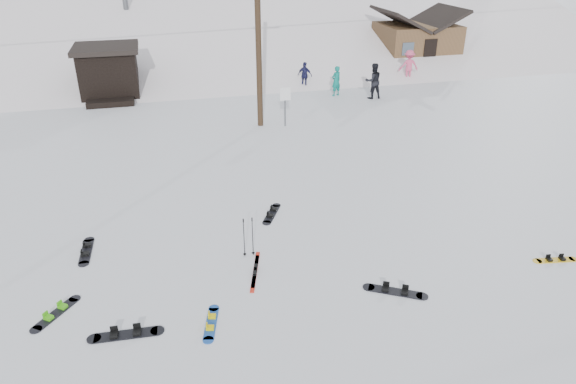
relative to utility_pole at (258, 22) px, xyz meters
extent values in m
plane|color=white|center=(-2.00, -14.00, -4.68)|extent=(200.00, 200.00, 0.00)
cube|color=white|center=(-2.00, 41.00, -16.68)|extent=(60.00, 85.24, 65.97)
cube|color=white|center=(36.00, 36.00, -15.68)|extent=(45.66, 93.98, 54.59)
cylinder|color=#3A2819|center=(0.00, 0.00, -0.18)|extent=(0.26, 0.26, 9.00)
cylinder|color=#595B60|center=(1.10, -0.40, -3.78)|extent=(0.07, 0.07, 1.80)
cube|color=white|center=(1.10, -0.44, -3.13)|extent=(0.50, 0.04, 0.60)
cube|color=black|center=(-7.00, 7.00, -3.43)|extent=(3.00, 3.00, 2.50)
cube|color=black|center=(-7.00, 7.00, -2.06)|extent=(3.40, 3.40, 0.25)
cube|color=black|center=(-7.00, 5.20, -4.53)|extent=(2.40, 1.20, 0.30)
cube|color=brown|center=(13.00, 10.00, -3.33)|extent=(5.00, 4.00, 2.70)
cube|color=black|center=(11.65, 10.00, -1.63)|extent=(2.69, 4.40, 1.43)
cube|color=black|center=(14.35, 10.00, -1.63)|extent=(2.69, 4.40, 1.43)
cube|color=black|center=(13.00, 7.98, -3.58)|extent=(0.90, 0.06, 1.90)
cube|color=blue|center=(-3.93, -13.33, -4.67)|extent=(0.50, 1.11, 0.02)
cylinder|color=blue|center=(-3.81, -12.81, -4.67)|extent=(0.25, 0.25, 0.02)
cylinder|color=blue|center=(-4.06, -13.86, -4.67)|extent=(0.25, 0.25, 0.02)
cube|color=#DCC30B|center=(-3.89, -13.14, -4.62)|extent=(0.20, 0.17, 0.07)
cube|color=#DCC30B|center=(-3.98, -13.52, -4.62)|extent=(0.20, 0.17, 0.07)
cube|color=#B32012|center=(-2.58, -11.65, -4.67)|extent=(0.57, 1.63, 0.02)
cube|color=black|center=(-2.58, -11.65, -4.62)|extent=(0.17, 0.31, 0.08)
cube|color=#B32012|center=(-2.53, -11.48, -4.67)|extent=(0.57, 1.63, 0.02)
cube|color=black|center=(-2.53, -11.48, -4.62)|extent=(0.17, 0.31, 0.08)
cylinder|color=black|center=(-2.69, -10.75, -4.11)|extent=(0.02, 0.02, 1.15)
cylinder|color=black|center=(-2.69, -10.75, -4.62)|extent=(0.09, 0.09, 0.01)
cylinder|color=black|center=(-2.69, -10.75, -3.55)|extent=(0.03, 0.03, 0.11)
cylinder|color=black|center=(-2.45, -10.75, -4.11)|extent=(0.02, 0.02, 1.15)
cylinder|color=black|center=(-2.45, -10.75, -4.62)|extent=(0.09, 0.09, 0.01)
cylinder|color=black|center=(-2.45, -10.75, -3.55)|extent=(0.03, 0.03, 0.11)
cube|color=black|center=(-5.82, -13.23, -4.67)|extent=(1.39, 0.40, 0.03)
cylinder|color=black|center=(-5.14, -13.28, -4.67)|extent=(0.31, 0.31, 0.03)
cylinder|color=black|center=(-6.51, -13.19, -4.67)|extent=(0.31, 0.31, 0.03)
cube|color=black|center=(-5.58, -13.25, -4.61)|extent=(0.18, 0.24, 0.09)
cube|color=black|center=(-6.07, -13.22, -4.61)|extent=(0.18, 0.24, 0.09)
cube|color=black|center=(-6.99, -9.42, -4.67)|extent=(0.33, 1.28, 0.03)
cylinder|color=black|center=(-6.97, -8.79, -4.67)|extent=(0.29, 0.29, 0.03)
cylinder|color=black|center=(-7.01, -10.06, -4.67)|extent=(0.29, 0.29, 0.03)
cube|color=black|center=(-6.98, -9.20, -4.61)|extent=(0.21, 0.16, 0.08)
cube|color=black|center=(-7.00, -9.65, -4.61)|extent=(0.21, 0.16, 0.08)
cube|color=black|center=(-7.44, -12.07, -4.67)|extent=(0.95, 1.12, 0.02)
cylinder|color=black|center=(-7.08, -11.59, -4.67)|extent=(0.28, 0.28, 0.02)
cylinder|color=black|center=(-7.81, -12.55, -4.67)|extent=(0.28, 0.28, 0.02)
cube|color=#47B815|center=(-7.31, -11.90, -4.62)|extent=(0.25, 0.24, 0.08)
cube|color=#47B815|center=(-7.57, -12.24, -4.62)|extent=(0.25, 0.24, 0.08)
cube|color=black|center=(0.67, -13.31, -4.67)|extent=(1.29, 0.93, 0.03)
cylinder|color=black|center=(1.24, -13.65, -4.67)|extent=(0.30, 0.30, 0.03)
cylinder|color=black|center=(0.10, -12.97, -4.67)|extent=(0.30, 0.30, 0.03)
cube|color=black|center=(0.88, -13.43, -4.61)|extent=(0.25, 0.27, 0.09)
cube|color=black|center=(0.47, -13.19, -4.61)|extent=(0.25, 0.27, 0.09)
cube|color=yellow|center=(5.55, -13.12, -4.67)|extent=(1.07, 0.40, 0.02)
cylinder|color=yellow|center=(6.07, -13.20, -4.67)|extent=(0.24, 0.24, 0.02)
cylinder|color=yellow|center=(5.04, -13.04, -4.67)|extent=(0.24, 0.24, 0.02)
cube|color=black|center=(5.74, -13.15, -4.63)|extent=(0.15, 0.19, 0.07)
cube|color=black|center=(5.37, -13.09, -4.63)|extent=(0.15, 0.19, 0.07)
cube|color=black|center=(-1.42, -8.60, -4.67)|extent=(0.81, 1.18, 0.02)
cylinder|color=black|center=(-1.14, -8.07, -4.67)|extent=(0.27, 0.27, 0.02)
cylinder|color=black|center=(-1.71, -9.13, -4.67)|extent=(0.27, 0.27, 0.02)
cube|color=black|center=(-1.32, -8.41, -4.62)|extent=(0.24, 0.22, 0.08)
cube|color=black|center=(-1.52, -8.79, -4.62)|extent=(0.24, 0.22, 0.08)
imported|color=#0B7166|center=(5.11, 3.89, -3.86)|extent=(0.70, 0.59, 1.64)
imported|color=black|center=(6.88, 2.89, -3.72)|extent=(0.94, 0.74, 1.92)
imported|color=#D54B73|center=(10.52, 5.98, -3.76)|extent=(1.27, 0.83, 1.85)
imported|color=#1B1C45|center=(3.87, 5.84, -3.92)|extent=(0.92, 0.85, 1.52)
camera|label=1|loc=(-4.52, -22.68, 3.30)|focal=32.00mm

